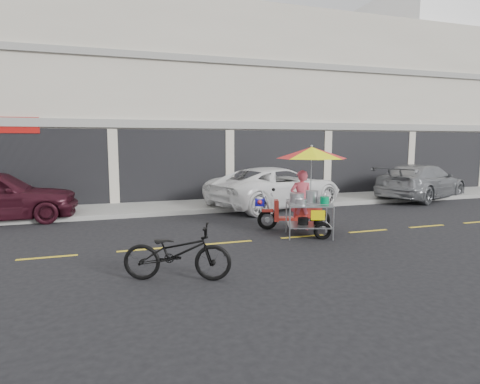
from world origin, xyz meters
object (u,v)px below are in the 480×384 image
object	(u,v)px
white_pickup	(276,187)
near_bicycle	(177,252)
silver_pickup	(421,182)
food_vendor_rig	(307,178)

from	to	relation	value
white_pickup	near_bicycle	size ratio (longest dim) A/B	2.83
white_pickup	silver_pickup	bearing A→B (deg)	-109.84
silver_pickup	food_vendor_rig	size ratio (longest dim) A/B	2.17
near_bicycle	food_vendor_rig	world-z (taller)	food_vendor_rig
silver_pickup	white_pickup	bearing A→B (deg)	66.69
near_bicycle	food_vendor_rig	xyz separation A→B (m)	(3.86, 2.56, 0.98)
white_pickup	silver_pickup	world-z (taller)	white_pickup
white_pickup	silver_pickup	xyz separation A→B (m)	(6.69, -0.01, -0.00)
near_bicycle	food_vendor_rig	distance (m)	4.73
silver_pickup	food_vendor_rig	world-z (taller)	food_vendor_rig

